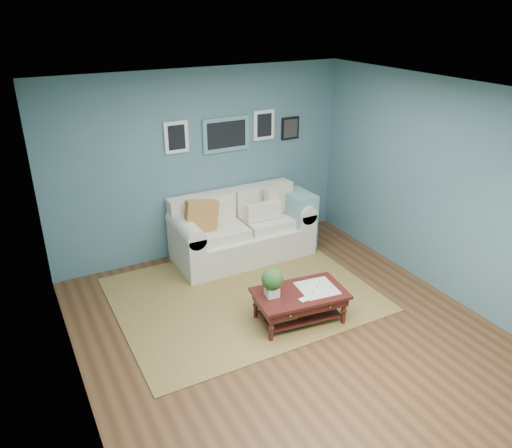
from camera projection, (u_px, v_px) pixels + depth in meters
room_shell at (292, 225)px, 5.21m from camera, size 5.00×5.02×2.70m
area_rug at (243, 294)px, 6.51m from camera, size 3.19×2.55×0.01m
loveseat at (247, 228)px, 7.38m from camera, size 2.06×0.93×1.06m
coffee_table at (295, 298)px, 5.83m from camera, size 1.14×0.75×0.75m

